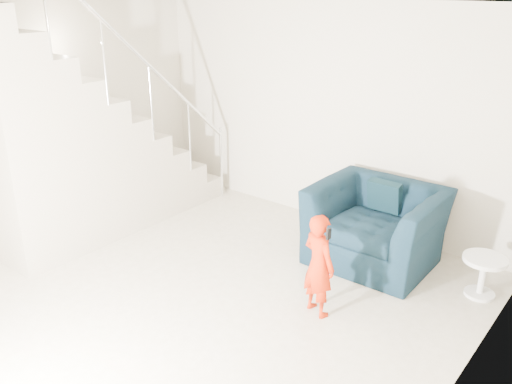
{
  "coord_description": "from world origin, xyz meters",
  "views": [
    {
      "loc": [
        3.37,
        -2.87,
        2.89
      ],
      "look_at": [
        0.15,
        1.2,
        0.85
      ],
      "focal_mm": 38.0,
      "sensor_mm": 36.0,
      "label": 1
    }
  ],
  "objects_px": {
    "armchair": "(376,225)",
    "side_table": "(483,270)",
    "staircase": "(77,158)",
    "toddler": "(319,265)"
  },
  "relations": [
    {
      "from": "armchair",
      "to": "side_table",
      "type": "xyz_separation_m",
      "value": [
        1.15,
        -0.0,
        -0.14
      ]
    },
    {
      "from": "armchair",
      "to": "staircase",
      "type": "height_order",
      "value": "staircase"
    },
    {
      "from": "armchair",
      "to": "toddler",
      "type": "xyz_separation_m",
      "value": [
        0.05,
        -1.24,
        0.07
      ]
    },
    {
      "from": "armchair",
      "to": "side_table",
      "type": "bearing_deg",
      "value": -0.54
    },
    {
      "from": "armchair",
      "to": "staircase",
      "type": "distance_m",
      "value": 3.5
    },
    {
      "from": "toddler",
      "to": "side_table",
      "type": "height_order",
      "value": "toddler"
    },
    {
      "from": "side_table",
      "to": "staircase",
      "type": "relative_size",
      "value": 0.11
    },
    {
      "from": "armchair",
      "to": "toddler",
      "type": "relative_size",
      "value": 1.31
    },
    {
      "from": "side_table",
      "to": "armchair",
      "type": "bearing_deg",
      "value": 179.96
    },
    {
      "from": "toddler",
      "to": "staircase",
      "type": "bearing_deg",
      "value": 22.51
    }
  ]
}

